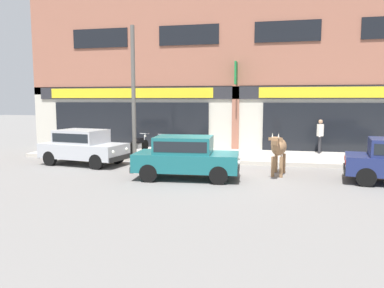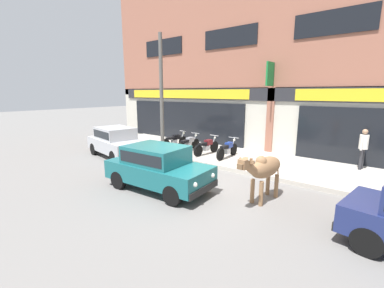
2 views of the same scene
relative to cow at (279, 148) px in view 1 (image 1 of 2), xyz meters
The scene contains 12 objects.
ground_plane 2.36m from the cow, behind, with size 90.00×90.00×0.00m, color slate.
sidewalk 4.38m from the cow, 119.43° to the left, with size 19.00×3.75×0.17m, color #B7AFA3.
shop_building 7.28m from the cow, 109.73° to the left, with size 23.00×1.40×9.97m.
cow is the anchor object (origin of this frame).
car_0 7.95m from the cow, behind, with size 3.79×2.17×1.46m.
car_1 3.35m from the cow, 158.10° to the right, with size 3.69×1.82×1.46m.
motorcycle_0 7.31m from the cow, 153.07° to the left, with size 0.60×1.80×0.88m.
motorcycle_1 6.25m from the cow, 149.81° to the left, with size 0.52×1.81×0.88m.
motorcycle_2 5.32m from the cow, 143.44° to the left, with size 0.52×1.81×0.88m.
motorcycle_3 4.51m from the cow, 134.12° to the left, with size 0.52×1.81×0.88m.
pedestrian 5.28m from the cow, 68.20° to the left, with size 0.32×0.49×1.60m.
utility_pole 6.93m from the cow, 161.05° to the left, with size 0.18×0.18×5.72m, color #595651.
Camera 1 is at (1.90, -13.18, 2.70)m, focal length 35.00 mm.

